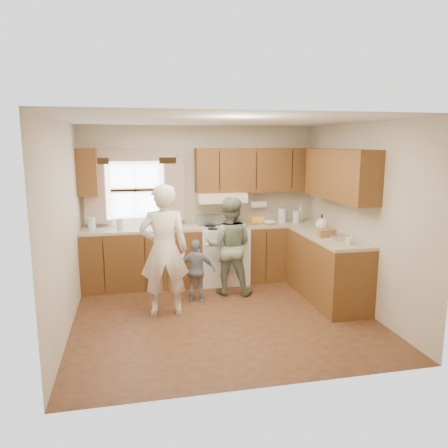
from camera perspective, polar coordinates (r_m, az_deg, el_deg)
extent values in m
plane|color=#432614|center=(5.84, -0.14, -11.91)|extent=(3.80, 3.80, 0.00)
plane|color=white|center=(5.41, -0.15, 13.38)|extent=(3.80, 3.80, 0.00)
plane|color=beige|center=(7.19, -3.04, 2.68)|extent=(3.80, 0.00, 3.80)
plane|color=beige|center=(3.84, 5.31, -4.35)|extent=(3.80, 0.00, 3.80)
plane|color=beige|center=(5.43, -20.16, -0.53)|extent=(0.00, 3.50, 3.50)
plane|color=beige|center=(6.17, 17.40, 0.89)|extent=(0.00, 3.50, 3.50)
cube|color=#4D2C10|center=(6.97, -10.67, -4.46)|extent=(1.82, 0.60, 0.90)
cube|color=#4D2C10|center=(7.37, 7.36, -3.53)|extent=(1.22, 0.60, 0.90)
cube|color=#43260F|center=(6.48, 13.28, -5.70)|extent=(0.60, 1.65, 0.90)
cube|color=#B8AC8A|center=(6.86, -10.81, -0.67)|extent=(1.82, 0.60, 0.04)
cube|color=#B8AC8A|center=(7.27, 7.45, 0.06)|extent=(1.22, 0.60, 0.04)
cube|color=#B8AC8A|center=(6.37, 13.46, -1.63)|extent=(0.60, 1.65, 0.04)
cube|color=#4D2C10|center=(7.17, 4.30, 7.07)|extent=(2.00, 0.33, 0.70)
cube|color=#43260F|center=(6.91, -17.44, 6.48)|extent=(0.30, 0.33, 0.70)
cube|color=#43260F|center=(6.31, 14.92, 6.27)|extent=(0.33, 1.65, 0.70)
cube|color=beige|center=(7.00, -0.33, 3.52)|extent=(0.76, 0.45, 0.15)
cube|color=silver|center=(7.05, -11.52, 4.38)|extent=(0.90, 0.03, 0.90)
cube|color=#FFBF4B|center=(7.02, -16.26, 4.14)|extent=(0.40, 0.05, 1.02)
cube|color=#FFBF4B|center=(7.03, -6.77, 4.50)|extent=(0.40, 0.05, 1.02)
cube|color=#FFBF4B|center=(6.97, -11.67, 8.59)|extent=(1.30, 0.05, 0.22)
cylinder|color=white|center=(7.31, 4.47, 2.56)|extent=(0.27, 0.12, 0.12)
imported|color=silver|center=(6.79, -6.55, -0.04)|extent=(0.15, 0.15, 0.11)
imported|color=silver|center=(7.39, 9.93, 1.42)|extent=(0.15, 0.15, 0.28)
imported|color=silver|center=(7.05, 5.88, 0.14)|extent=(0.25, 0.25, 0.05)
imported|color=silver|center=(5.87, 16.03, -2.12)|extent=(0.11, 0.11, 0.09)
cylinder|color=silver|center=(6.83, -16.91, 0.02)|extent=(0.11, 0.11, 0.20)
cube|color=olive|center=(7.04, 3.58, 0.04)|extent=(0.26, 0.19, 0.02)
cube|color=gold|center=(7.14, 4.36, 0.53)|extent=(0.20, 0.14, 0.11)
cylinder|color=silver|center=(7.27, 7.58, 1.13)|extent=(0.14, 0.14, 0.23)
cylinder|color=silver|center=(7.27, 9.43, 0.94)|extent=(0.12, 0.12, 0.19)
sphere|color=silver|center=(6.73, 12.64, -0.01)|extent=(0.18, 0.18, 0.18)
cube|color=olive|center=(6.25, 13.26, -1.17)|extent=(0.24, 0.13, 0.11)
cube|color=silver|center=(6.16, 14.91, -1.66)|extent=(0.25, 0.17, 0.06)
cylinder|color=silver|center=(6.81, -13.43, 0.03)|extent=(0.10, 0.10, 0.16)
cube|color=silver|center=(7.09, -0.17, -4.01)|extent=(0.76, 0.64, 0.90)
cube|color=#B7B7BC|center=(7.22, -0.60, 0.65)|extent=(0.76, 0.10, 0.16)
cylinder|color=#B7B7BC|center=(6.73, 0.40, -2.62)|extent=(0.68, 0.03, 0.03)
cube|color=#4F64B8|center=(6.77, 0.84, -4.45)|extent=(0.22, 0.02, 0.42)
cylinder|color=black|center=(7.07, -1.80, -0.27)|extent=(0.18, 0.18, 0.01)
cylinder|color=black|center=(7.14, 1.04, -0.16)|extent=(0.18, 0.18, 0.01)
cylinder|color=black|center=(6.83, -1.42, -0.66)|extent=(0.18, 0.18, 0.01)
cylinder|color=black|center=(6.90, 1.51, -0.54)|extent=(0.18, 0.18, 0.01)
imported|color=white|center=(5.70, -7.84, -3.42)|extent=(0.65, 0.44, 1.73)
imported|color=#29402A|center=(6.47, 0.72, -2.90)|extent=(0.85, 0.75, 1.46)
imported|color=gray|center=(6.24, -3.59, -6.09)|extent=(0.56, 0.34, 0.89)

